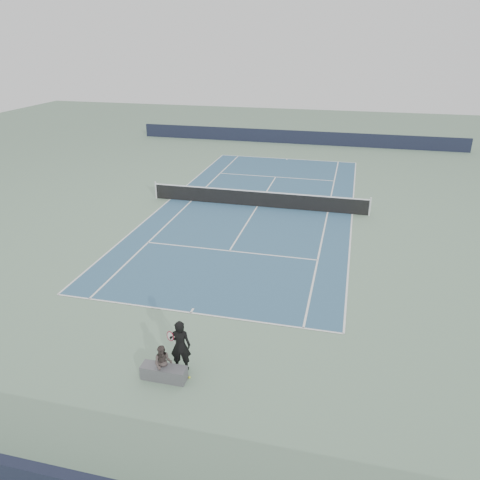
% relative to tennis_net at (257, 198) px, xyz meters
% --- Properties ---
extents(ground, '(80.00, 80.00, 0.00)m').
position_rel_tennis_net_xyz_m(ground, '(0.00, 0.00, -0.50)').
color(ground, slate).
extents(court_surface, '(10.97, 23.77, 0.01)m').
position_rel_tennis_net_xyz_m(court_surface, '(0.00, 0.00, -0.50)').
color(court_surface, '#325977').
rests_on(court_surface, ground).
extents(tennis_net, '(12.90, 0.10, 1.07)m').
position_rel_tennis_net_xyz_m(tennis_net, '(0.00, 0.00, 0.00)').
color(tennis_net, silver).
rests_on(tennis_net, ground).
extents(windscreen_far, '(30.00, 0.25, 1.20)m').
position_rel_tennis_net_xyz_m(windscreen_far, '(0.00, 17.88, 0.10)').
color(windscreen_far, black).
rests_on(windscreen_far, ground).
extents(tennis_player, '(0.81, 0.57, 1.71)m').
position_rel_tennis_net_xyz_m(tennis_player, '(0.77, -14.90, 0.35)').
color(tennis_player, black).
rests_on(tennis_player, ground).
extents(tennis_ball, '(0.07, 0.07, 0.07)m').
position_rel_tennis_net_xyz_m(tennis_ball, '(1.14, -15.24, -0.47)').
color(tennis_ball, yellow).
rests_on(tennis_ball, ground).
extents(spectator_bench, '(1.41, 0.71, 1.16)m').
position_rel_tennis_net_xyz_m(spectator_bench, '(0.42, -15.44, -0.10)').
color(spectator_bench, '#505155').
rests_on(spectator_bench, ground).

